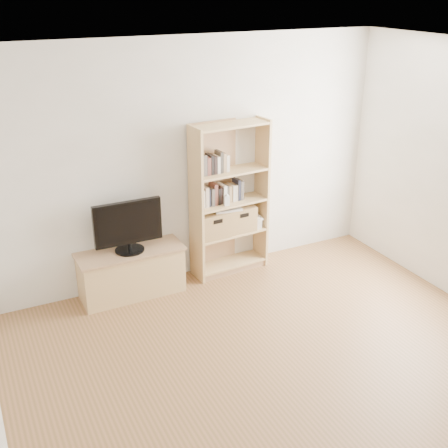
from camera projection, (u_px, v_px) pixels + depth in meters
floor at (318, 405)px, 4.43m from camera, size 4.50×5.00×0.01m
back_wall at (190, 162)px, 5.96m from camera, size 4.50×0.02×2.60m
ceiling at (346, 66)px, 3.39m from camera, size 4.50×5.00×0.01m
tv_stand at (132, 273)px, 5.90m from camera, size 1.07×0.41×0.49m
bookshelf at (230, 199)px, 6.17m from camera, size 0.88×0.37×1.73m
television at (128, 226)px, 5.69m from camera, size 0.70×0.06×0.55m
books_row_mid at (229, 191)px, 6.15m from camera, size 0.85×0.21×0.23m
books_row_upper at (213, 163)px, 5.92m from camera, size 0.41×0.16×0.21m
baby_monitor at (227, 201)px, 6.04m from camera, size 0.06×0.04×0.11m
basket_left at (212, 224)px, 6.16m from camera, size 0.36×0.30×0.28m
basket_right at (238, 218)px, 6.32m from camera, size 0.36×0.30×0.29m
laptop at (227, 208)px, 6.17m from camera, size 0.33×0.25×0.02m
magazine_stack at (252, 221)px, 6.44m from camera, size 0.22×0.27×0.11m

